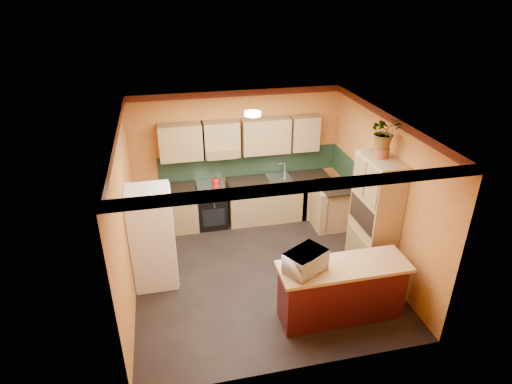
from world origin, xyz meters
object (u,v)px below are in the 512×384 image
(stove, at_px, (212,205))
(pantry, at_px, (374,218))
(base_cabinets_back, at_px, (242,202))
(fridge, at_px, (152,237))
(breakfast_bar, at_px, (341,292))
(microwave, at_px, (305,261))

(stove, xyz_separation_m, pantry, (2.45, -2.13, 0.59))
(base_cabinets_back, xyz_separation_m, stove, (-0.62, -0.00, 0.02))
(pantry, bearing_deg, fridge, 172.06)
(breakfast_bar, xyz_separation_m, microwave, (-0.59, 0.00, 0.65))
(base_cabinets_back, distance_m, microwave, 3.17)
(base_cabinets_back, bearing_deg, breakfast_bar, -73.79)
(stove, distance_m, breakfast_bar, 3.45)
(fridge, bearing_deg, base_cabinets_back, 42.53)
(base_cabinets_back, height_order, microwave, microwave)
(stove, height_order, breakfast_bar, stove)
(base_cabinets_back, xyz_separation_m, pantry, (1.83, -2.13, 0.61))
(base_cabinets_back, relative_size, stove, 4.01)
(base_cabinets_back, height_order, stove, stove)
(stove, xyz_separation_m, breakfast_bar, (1.52, -3.09, -0.02))
(stove, xyz_separation_m, fridge, (-1.15, -1.63, 0.39))
(stove, bearing_deg, fridge, -125.21)
(stove, distance_m, fridge, 2.03)
(base_cabinets_back, bearing_deg, fridge, -137.47)
(pantry, bearing_deg, breakfast_bar, -133.97)
(fridge, bearing_deg, stove, 54.79)
(base_cabinets_back, bearing_deg, stove, -180.00)
(pantry, bearing_deg, microwave, -147.57)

